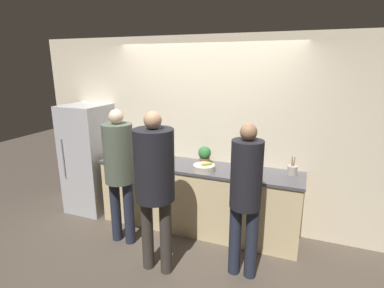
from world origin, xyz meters
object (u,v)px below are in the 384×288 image
(refrigerator, at_px, (89,158))
(utensil_crock, at_px, (292,170))
(person_left, at_px, (119,165))
(bottle_red, at_px, (245,160))
(fruit_bowl, at_px, (204,168))
(bottle_dark, at_px, (249,167))
(person_center, at_px, (155,177))
(potted_plant, at_px, (205,155))
(cup_white, at_px, (133,158))
(person_right, at_px, (246,191))

(refrigerator, relative_size, utensil_crock, 7.19)
(person_left, height_order, bottle_red, person_left)
(refrigerator, bearing_deg, fruit_bowl, -3.85)
(fruit_bowl, height_order, bottle_dark, bottle_dark)
(person_center, bearing_deg, potted_plant, 80.19)
(fruit_bowl, bearing_deg, person_left, -152.47)
(fruit_bowl, xyz_separation_m, utensil_crock, (1.05, 0.27, 0.02))
(utensil_crock, bearing_deg, person_center, -140.09)
(refrigerator, height_order, bottle_dark, refrigerator)
(person_center, relative_size, cup_white, 18.64)
(person_left, distance_m, person_center, 0.76)
(cup_white, bearing_deg, bottle_dark, 6.68)
(person_right, xyz_separation_m, bottle_red, (-0.18, 0.88, 0.04))
(bottle_red, bearing_deg, refrigerator, -175.54)
(person_right, relative_size, bottle_dark, 9.77)
(person_left, bearing_deg, utensil_crock, 20.83)
(cup_white, bearing_deg, refrigerator, 171.04)
(refrigerator, xyz_separation_m, utensil_crock, (2.96, 0.14, 0.16))
(person_center, xyz_separation_m, fruit_bowl, (0.26, 0.82, -0.15))
(bottle_red, bearing_deg, bottle_dark, -59.73)
(fruit_bowl, xyz_separation_m, bottle_red, (0.46, 0.31, 0.06))
(utensil_crock, bearing_deg, person_right, -116.04)
(bottle_dark, bearing_deg, person_left, -155.82)
(cup_white, bearing_deg, person_left, -77.61)
(person_center, bearing_deg, person_right, 16.12)
(bottle_dark, distance_m, cup_white, 1.58)
(bottle_dark, relative_size, potted_plant, 0.69)
(potted_plant, bearing_deg, person_center, -99.81)
(person_left, distance_m, potted_plant, 1.12)
(potted_plant, bearing_deg, bottle_dark, -5.78)
(person_center, bearing_deg, bottle_red, 57.85)
(person_left, xyz_separation_m, person_center, (0.67, -0.34, 0.07))
(refrigerator, distance_m, person_center, 1.93)
(bottle_red, bearing_deg, cup_white, -167.76)
(refrigerator, height_order, utensil_crock, refrigerator)
(fruit_bowl, distance_m, bottle_dark, 0.57)
(person_right, distance_m, fruit_bowl, 0.85)
(bottle_red, distance_m, cup_white, 1.53)
(bottle_dark, xyz_separation_m, cup_white, (-1.57, -0.18, -0.02))
(refrigerator, xyz_separation_m, person_left, (0.98, -0.61, 0.21))
(person_center, bearing_deg, bottle_dark, 51.44)
(person_right, relative_size, utensil_crock, 7.35)
(fruit_bowl, relative_size, utensil_crock, 1.20)
(utensil_crock, height_order, bottle_dark, utensil_crock)
(person_right, xyz_separation_m, utensil_crock, (0.41, 0.83, -0.00))
(person_center, height_order, bottle_dark, person_center)
(bottle_dark, bearing_deg, utensil_crock, 10.37)
(refrigerator, xyz_separation_m, potted_plant, (1.84, 0.11, 0.23))
(cup_white, bearing_deg, utensil_crock, 7.59)
(fruit_bowl, xyz_separation_m, potted_plant, (-0.08, 0.24, 0.09))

